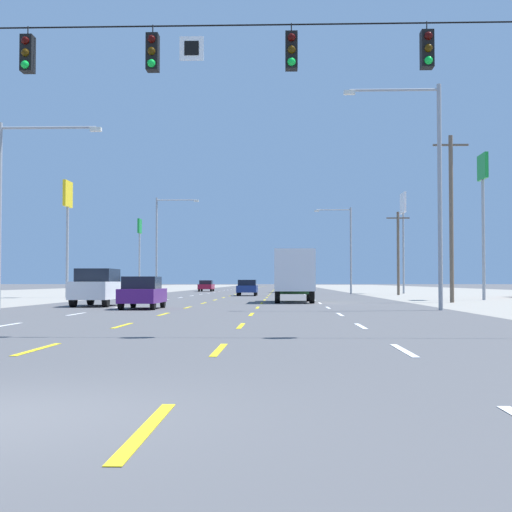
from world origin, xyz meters
name	(u,v)px	position (x,y,z in m)	size (l,w,h in m)	color
ground_plane	(252,295)	(0.00, 66.00, 0.00)	(572.00, 572.00, 0.00)	#4C4C4F
lot_apron_left	(7,294)	(-24.75, 66.00, 0.00)	(28.00, 440.00, 0.01)	gray
lot_apron_right	(503,295)	(24.75, 66.00, 0.00)	(28.00, 440.00, 0.01)	gray
lane_markings	(262,290)	(0.00, 104.50, 0.01)	(10.64, 227.60, 0.01)	white
signal_span_wire	(160,125)	(-0.06, 10.94, 5.18)	(26.00, 0.53, 8.57)	brown
hatchback_inner_left_nearest	(143,292)	(-3.69, 27.72, 0.78)	(1.72, 3.90, 1.54)	#4C196B
suv_far_left_near	(98,287)	(-6.82, 31.60, 1.03)	(1.98, 4.90, 1.98)	white
box_truck_inner_right_mid	(294,273)	(3.72, 38.94, 1.84)	(2.40, 7.20, 3.23)	#235B2D
sedan_center_turn_midfar	(247,287)	(-0.20, 60.23, 0.76)	(1.80, 4.50, 1.46)	navy
suv_inner_right_far	(285,284)	(3.38, 80.07, 1.03)	(1.98, 4.90, 1.98)	navy
sedan_far_left_farther	(206,286)	(-6.92, 88.59, 0.76)	(1.80, 4.50, 1.46)	maroon
sedan_far_right_farthest	(308,285)	(7.16, 111.86, 0.76)	(1.80, 4.50, 1.46)	#235B2D
pole_sign_left_row_1	(68,209)	(-14.41, 51.59, 7.20)	(0.24, 2.04, 9.48)	gray
pole_sign_left_row_2	(140,238)	(-14.52, 82.28, 6.65)	(0.24, 1.67, 9.03)	gray
pole_sign_right_row_1	(483,189)	(17.17, 44.94, 7.81)	(0.24, 2.11, 10.32)	gray
pole_sign_right_row_2	(403,214)	(16.11, 72.37, 8.57)	(0.24, 2.77, 10.89)	gray
streetlight_left_row_0	(12,198)	(-9.57, 26.43, 5.18)	(4.85, 0.26, 8.71)	gray
streetlight_right_row_0	(430,179)	(9.71, 26.43, 5.98)	(4.44, 0.26, 10.33)	gray
streetlight_left_row_1	(161,238)	(-9.69, 69.11, 5.88)	(4.52, 0.26, 10.12)	gray
streetlight_right_row_1	(347,244)	(9.75, 69.11, 5.24)	(3.88, 0.26, 9.02)	gray
utility_pole_right_row_0	(451,215)	(13.51, 38.78, 5.41)	(2.20, 0.26, 10.43)	brown
utility_pole_right_row_1	(398,251)	(14.16, 63.63, 4.20)	(2.20, 0.26, 8.02)	brown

